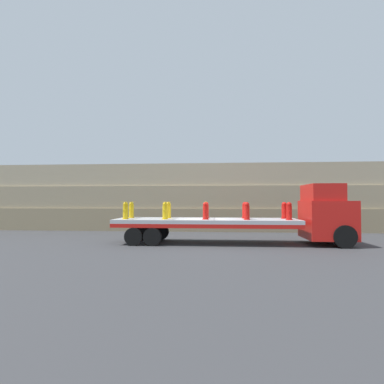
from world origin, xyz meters
The scene contains 17 objects.
ground_plane centered at (0.00, 0.00, 0.00)m, with size 120.00×120.00×0.00m, color #38383A.
rock_cliff centered at (0.00, 7.32, 2.53)m, with size 60.00×3.30×5.05m.
truck_cab centered at (6.34, 0.00, 1.57)m, with size 2.28×2.66×3.13m.
flatbed_trailer centered at (-0.52, 0.00, 1.07)m, with size 9.68×2.59×1.30m.
fire_hydrant_yellow_near_0 centered at (-4.24, -0.55, 1.74)m, with size 0.34×0.51×0.91m.
fire_hydrant_yellow_far_0 centered at (-4.24, 0.55, 1.74)m, with size 0.34×0.51×0.91m.
fire_hydrant_yellow_near_1 centered at (-2.12, -0.55, 1.74)m, with size 0.34×0.51×0.91m.
fire_hydrant_yellow_far_1 centered at (-2.12, 0.55, 1.74)m, with size 0.34×0.51×0.91m.
fire_hydrant_red_near_2 centered at (0.00, -0.55, 1.74)m, with size 0.34×0.51×0.91m.
fire_hydrant_red_far_2 centered at (0.00, 0.55, 1.74)m, with size 0.34×0.51×0.91m.
fire_hydrant_red_near_3 centered at (2.12, -0.55, 1.74)m, with size 0.34×0.51×0.91m.
fire_hydrant_red_far_3 centered at (2.12, 0.55, 1.74)m, with size 0.34×0.51×0.91m.
fire_hydrant_red_near_4 centered at (4.24, -0.55, 1.74)m, with size 0.34×0.51×0.91m.
fire_hydrant_red_far_4 centered at (4.24, 0.55, 1.74)m, with size 0.34×0.51×0.91m.
cargo_strap_rear centered at (-4.24, 0.00, 2.21)m, with size 0.05×2.69×0.01m.
cargo_strap_middle centered at (-2.12, 0.00, 2.21)m, with size 0.05×2.69×0.01m.
cargo_strap_front centered at (0.00, 0.00, 2.21)m, with size 0.05×2.69×0.01m.
Camera 1 is at (0.53, -16.09, 2.31)m, focal length 28.00 mm.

